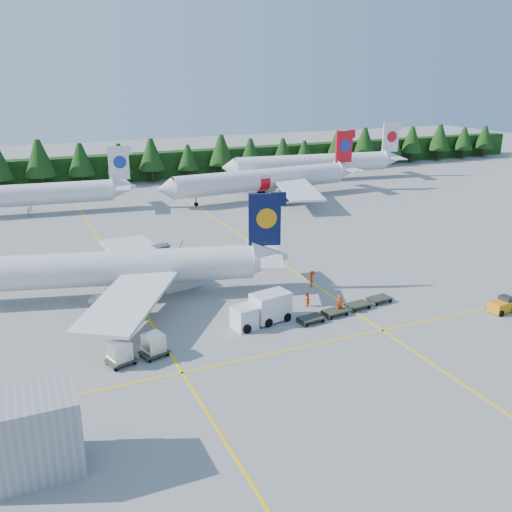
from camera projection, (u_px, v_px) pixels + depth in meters
name	position (u px, v px, depth m)	size (l,w,h in m)	color
ground	(298.00, 317.00, 57.71)	(320.00, 320.00, 0.00)	gray
taxi_stripe_a	(121.00, 275.00, 69.76)	(0.25, 120.00, 0.01)	yellow
taxi_stripe_b	(269.00, 254.00, 77.41)	(0.25, 120.00, 0.01)	yellow
taxi_stripe_cross	(329.00, 342.00, 52.49)	(80.00, 0.25, 0.01)	yellow
treeline_hedge	(129.00, 167.00, 128.13)	(220.00, 4.00, 6.00)	black
terminal_building	(29.00, 436.00, 34.79)	(6.00, 4.00, 5.20)	gray
airliner_navy	(99.00, 270.00, 61.52)	(37.38, 30.36, 11.09)	silver
airliner_red	(258.00, 181.00, 109.19)	(41.79, 34.31, 12.14)	silver
airliner_far_left	(9.00, 196.00, 96.99)	(38.08, 7.46, 11.08)	silver
airliner_far_right	(307.00, 164.00, 127.99)	(41.88, 9.40, 12.21)	silver
airstairs	(178.00, 279.00, 65.76)	(4.94, 6.71, 4.10)	silver
service_truck	(261.00, 310.00, 55.99)	(6.34, 3.26, 2.92)	white
baggage_tug	(502.00, 305.00, 58.87)	(2.95, 1.83, 1.49)	#CA840B
dolly_train	(346.00, 308.00, 58.92)	(11.89, 3.36, 0.15)	#2E3224
uld_pair	(137.00, 348.00, 48.78)	(5.66, 2.70, 1.77)	#2E3224
crew_a	(340.00, 304.00, 58.37)	(0.72, 0.47, 1.98)	#FC3F05
crew_b	(307.00, 299.00, 60.17)	(0.76, 0.59, 1.56)	#ED3704
crew_c	(312.00, 279.00, 65.62)	(0.79, 0.53, 1.90)	red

